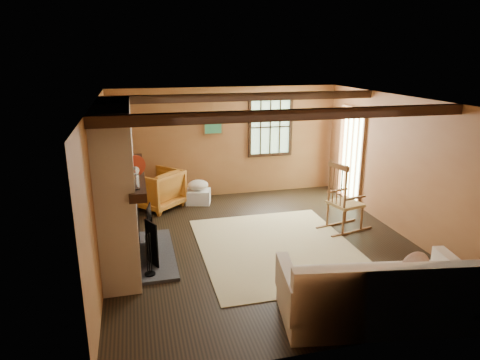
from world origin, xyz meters
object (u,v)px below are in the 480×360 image
object	(u,v)px
fireplace	(120,192)
laundry_basket	(198,197)
sofa	(376,296)
armchair	(157,189)
rocking_chair	(344,202)

from	to	relation	value
fireplace	laundry_basket	world-z (taller)	fireplace
sofa	armchair	world-z (taller)	sofa
rocking_chair	laundry_basket	world-z (taller)	rocking_chair
fireplace	sofa	xyz separation A→B (m)	(2.91, -2.37, -0.78)
rocking_chair	fireplace	bearing A→B (deg)	80.15
sofa	laundry_basket	xyz separation A→B (m)	(-1.41, 4.65, -0.17)
sofa	fireplace	bearing A→B (deg)	150.04
fireplace	laundry_basket	xyz separation A→B (m)	(1.50, 2.28, -0.95)
sofa	armchair	distance (m)	5.12
laundry_basket	armchair	distance (m)	0.90
rocking_chair	laundry_basket	distance (m)	3.10
rocking_chair	sofa	bearing A→B (deg)	147.16
rocking_chair	armchair	world-z (taller)	rocking_chair
fireplace	sofa	world-z (taller)	fireplace
laundry_basket	armchair	bearing A→B (deg)	-175.93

